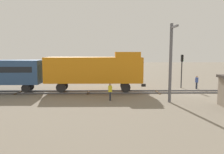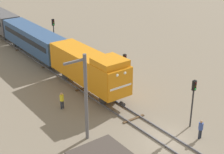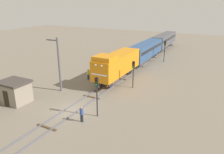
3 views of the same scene
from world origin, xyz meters
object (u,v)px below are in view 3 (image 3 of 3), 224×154
at_px(locomotive, 117,63).
at_px(traffic_signal_near, 97,90).
at_px(traffic_signal_mid, 133,70).
at_px(catenary_mast, 59,63).
at_px(traffic_signal_far, 165,48).
at_px(relay_hut, 15,91).
at_px(passenger_car_leading, 146,49).
at_px(passenger_car_trailing, 164,39).
at_px(worker_near_track, 82,113).
at_px(worker_by_signal, 88,73).

relative_size(locomotive, traffic_signal_near, 2.64).
xyz_separation_m(locomotive, traffic_signal_mid, (3.40, -1.65, -0.05)).
distance_m(traffic_signal_mid, catenary_mast, 10.26).
distance_m(traffic_signal_far, relay_hut, 29.50).
xyz_separation_m(passenger_car_leading, passenger_car_trailing, (0.00, 14.60, 0.00)).
distance_m(traffic_signal_mid, traffic_signal_far, 16.18).
height_order(passenger_car_trailing, traffic_signal_near, traffic_signal_near).
bearing_deg(worker_near_track, catenary_mast, -115.67).
bearing_deg(traffic_signal_near, worker_by_signal, 127.95).
bearing_deg(traffic_signal_far, passenger_car_leading, -161.60).
bearing_deg(relay_hut, catenary_mast, 65.90).
bearing_deg(relay_hut, passenger_car_trailing, 79.56).
xyz_separation_m(traffic_signal_near, worker_near_track, (-0.80, -1.73, -2.05)).
height_order(worker_by_signal, relay_hut, relay_hut).
bearing_deg(passenger_car_leading, passenger_car_trailing, 90.00).
relative_size(passenger_car_trailing, worker_near_track, 8.24).
height_order(catenary_mast, relay_hut, catenary_mast).
distance_m(passenger_car_leading, traffic_signal_near, 24.70).
relative_size(traffic_signal_mid, worker_near_track, 2.29).
bearing_deg(worker_near_track, traffic_signal_near, 166.28).
relative_size(locomotive, passenger_car_trailing, 0.83).
distance_m(traffic_signal_far, catenary_mast, 23.52).
relative_size(traffic_signal_far, relay_hut, 1.24).
xyz_separation_m(traffic_signal_near, catenary_mast, (-8.27, 3.84, 0.88)).
distance_m(locomotive, traffic_signal_near, 11.60).
height_order(passenger_car_leading, traffic_signal_near, traffic_signal_near).
distance_m(passenger_car_leading, worker_by_signal, 15.65).
distance_m(locomotive, worker_by_signal, 4.85).
distance_m(passenger_car_leading, relay_hut, 27.17).
bearing_deg(locomotive, passenger_car_trailing, 90.00).
height_order(traffic_signal_mid, relay_hut, traffic_signal_mid).
distance_m(passenger_car_trailing, traffic_signal_far, 13.89).
bearing_deg(catenary_mast, worker_by_signal, 81.28).
xyz_separation_m(traffic_signal_far, worker_near_track, (-1.20, -27.41, -2.01)).
distance_m(traffic_signal_mid, worker_by_signal, 7.79).
bearing_deg(locomotive, worker_near_track, -79.44).
bearing_deg(catenary_mast, worker_near_track, -36.73).
distance_m(locomotive, worker_near_track, 13.22).
bearing_deg(passenger_car_leading, worker_by_signal, -105.65).
bearing_deg(worker_by_signal, catenary_mast, 179.81).
distance_m(passenger_car_leading, traffic_signal_far, 3.82).
relative_size(passenger_car_leading, traffic_signal_mid, 3.59).
height_order(traffic_signal_mid, worker_by_signal, traffic_signal_mid).
height_order(traffic_signal_near, traffic_signal_far, traffic_signal_near).
distance_m(worker_near_track, worker_by_signal, 13.02).
xyz_separation_m(traffic_signal_near, traffic_signal_mid, (0.20, 9.50, -0.32)).
bearing_deg(locomotive, relay_hut, -120.47).
xyz_separation_m(worker_by_signal, relay_hut, (-3.30, -11.09, 0.40)).
relative_size(passenger_car_trailing, traffic_signal_near, 3.19).
height_order(traffic_signal_mid, worker_near_track, traffic_signal_mid).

